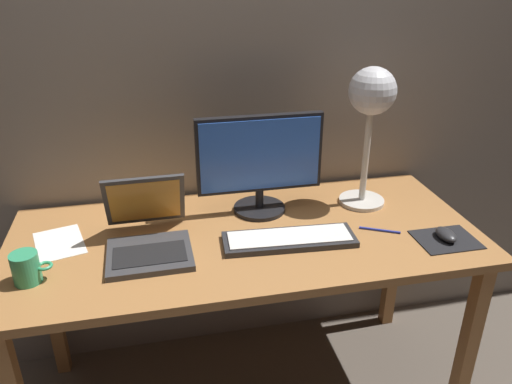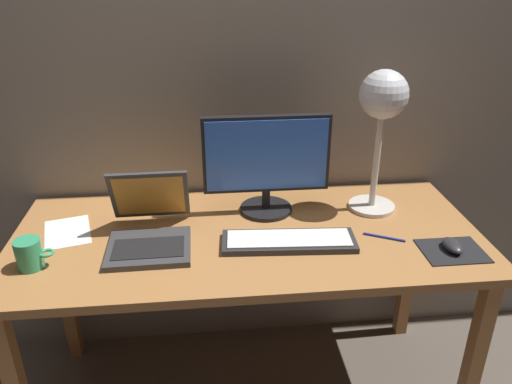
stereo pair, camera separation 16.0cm
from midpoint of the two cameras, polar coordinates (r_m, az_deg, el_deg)
The scene contains 11 objects.
back_wall at distance 1.91m, azimuth -6.23°, elevation 16.02°, with size 4.80×0.06×2.60m, color gray.
desk at distance 1.77m, azimuth -3.76°, elevation -7.07°, with size 1.60×0.70×0.74m.
monitor at distance 1.79m, azimuth -2.14°, elevation 3.51°, with size 0.46×0.19×0.37m.
keyboard_main at distance 1.67m, azimuth 1.06°, elevation -5.45°, with size 0.45×0.17×0.03m.
laptop at distance 1.68m, azimuth -14.93°, elevation -4.06°, with size 0.27×0.34×0.23m.
desk_lamp at distance 1.82m, azimuth 10.51°, elevation 9.86°, with size 0.17×0.17×0.52m.
mousepad at distance 1.78m, azimuth 18.41°, elevation -5.23°, with size 0.20×0.16×0.00m, color black.
mouse at distance 1.77m, azimuth 18.40°, elevation -4.67°, with size 0.06×0.10×0.03m, color #28282B.
coffee_mug at distance 1.64m, azimuth -27.25°, elevation -7.77°, with size 0.11×0.08×0.09m.
paper_sheet_near_mouse at distance 1.82m, azimuth -23.84°, elevation -5.38°, with size 0.15×0.21×0.00m, color white.
pen at distance 1.77m, azimuth 11.40°, elevation -4.33°, with size 0.01×0.01×0.14m, color #2633A5.
Camera 1 is at (-0.28, -1.46, 1.61)m, focal length 35.20 mm.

